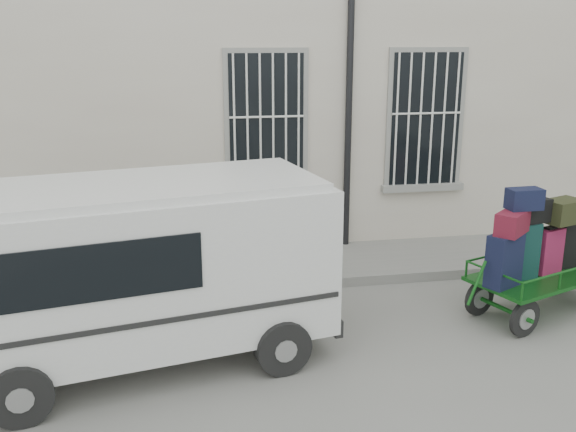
% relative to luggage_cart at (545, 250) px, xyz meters
% --- Properties ---
extents(ground, '(80.00, 80.00, 0.00)m').
position_rel_luggage_cart_xyz_m(ground, '(-2.87, -0.02, -0.89)').
color(ground, slate).
rests_on(ground, ground).
extents(building, '(24.00, 5.15, 6.00)m').
position_rel_luggage_cart_xyz_m(building, '(-2.86, 5.48, 2.11)').
color(building, beige).
rests_on(building, ground).
extents(sidewalk, '(24.00, 1.70, 0.15)m').
position_rel_luggage_cart_xyz_m(sidewalk, '(-2.87, 2.18, -0.81)').
color(sidewalk, slate).
rests_on(sidewalk, ground).
extents(luggage_cart, '(2.55, 1.66, 1.78)m').
position_rel_luggage_cart_xyz_m(luggage_cart, '(0.00, 0.00, 0.00)').
color(luggage_cart, black).
rests_on(luggage_cart, ground).
extents(van, '(4.41, 2.51, 2.10)m').
position_rel_luggage_cart_xyz_m(van, '(-5.16, -0.41, 0.31)').
color(van, silver).
rests_on(van, ground).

